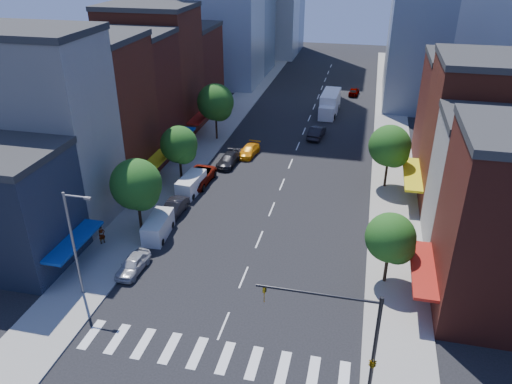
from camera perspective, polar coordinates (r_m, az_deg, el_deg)
ground at (r=38.05m, az=-3.73°, el=-15.01°), size 220.00×220.00×0.00m
sidewalk_left at (r=74.57m, az=-4.33°, el=7.23°), size 5.00×120.00×0.15m
sidewalk_right at (r=71.62m, az=15.27°, el=5.45°), size 5.00×120.00×0.15m
crosswalk at (r=35.99m, az=-5.14°, el=-18.11°), size 19.00×3.00×0.01m
bldg_left_1 at (r=51.57m, az=-23.16°, el=6.32°), size 12.00×8.00×18.00m
bldg_left_2 at (r=58.53m, az=-18.37°, el=8.43°), size 12.00×9.00×16.00m
bldg_left_3 at (r=65.73m, az=-14.64°, el=10.47°), size 12.00×8.00×15.00m
bldg_left_4 at (r=72.84m, az=-11.74°, el=13.19°), size 12.00×9.00×17.00m
bldg_left_5 at (r=81.80m, az=-8.90°, el=13.50°), size 12.00×10.00×13.00m
bldg_right_1 at (r=47.80m, az=26.65°, el=0.03°), size 12.00×8.00×12.00m
bldg_right_2 at (r=55.33m, az=25.22°, el=5.58°), size 12.00×10.00×15.00m
bldg_right_3 at (r=64.93m, az=23.57°, el=7.93°), size 12.00×10.00×13.00m
traffic_signal at (r=30.96m, az=12.28°, el=-17.27°), size 7.24×2.24×8.00m
streetlight at (r=40.04m, az=-20.04°, el=-5.01°), size 2.25×0.25×9.00m
tree_left_near at (r=47.46m, az=-13.40°, el=0.63°), size 4.80×4.80×7.30m
tree_left_mid at (r=56.73m, az=-8.68°, el=5.20°), size 4.20×4.20×6.65m
tree_left_far at (r=68.92m, az=-4.55°, el=10.03°), size 5.00×5.00×7.75m
tree_right_near at (r=40.91m, az=15.30°, el=-5.31°), size 4.00×4.00×6.20m
tree_right_far at (r=56.74m, az=15.16°, el=4.91°), size 4.60×4.60×7.20m
parked_car_front at (r=44.03m, az=-13.87°, el=-8.01°), size 1.86×4.25×1.42m
parked_car_second at (r=51.51m, az=-9.37°, el=-1.89°), size 1.81×4.71×1.53m
parked_car_third at (r=57.62m, az=-6.66°, el=1.67°), size 3.06×6.10×1.66m
parked_car_rear at (r=62.21m, az=-3.18°, el=3.70°), size 2.31×5.01×1.42m
cargo_van_near at (r=48.16m, az=-11.17°, el=-4.01°), size 2.17×4.70×1.95m
cargo_van_far at (r=55.67m, az=-7.47°, el=0.83°), size 2.21×4.75×1.97m
taxi at (r=64.96m, az=-0.81°, el=4.76°), size 2.48×4.84×1.34m
traffic_car_oncoming at (r=71.34m, az=6.95°, el=6.80°), size 2.27×5.17×1.65m
traffic_car_far at (r=92.68m, az=11.14°, el=11.22°), size 1.94×4.15×1.38m
box_truck at (r=81.53m, az=8.42°, el=9.91°), size 2.87×8.51×3.39m
pedestrian_near at (r=48.19m, az=-17.22°, el=-4.69°), size 0.71×0.77×1.76m
pedestrian_far at (r=53.17m, az=-13.87°, el=-0.99°), size 0.74×0.93×1.87m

